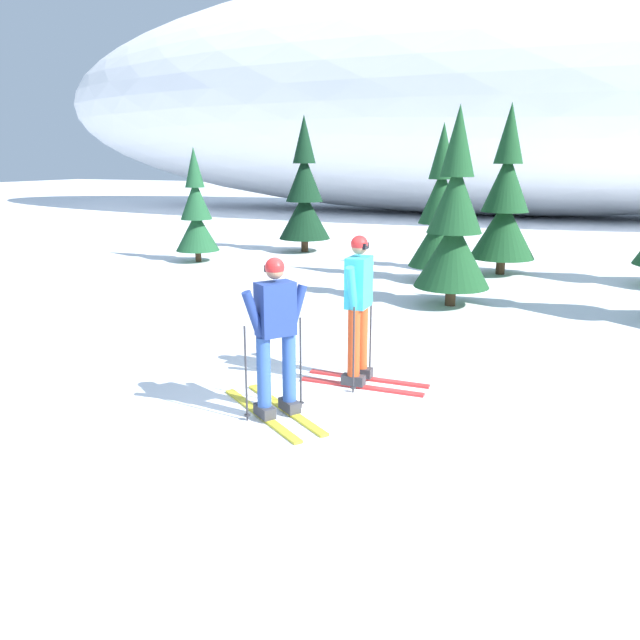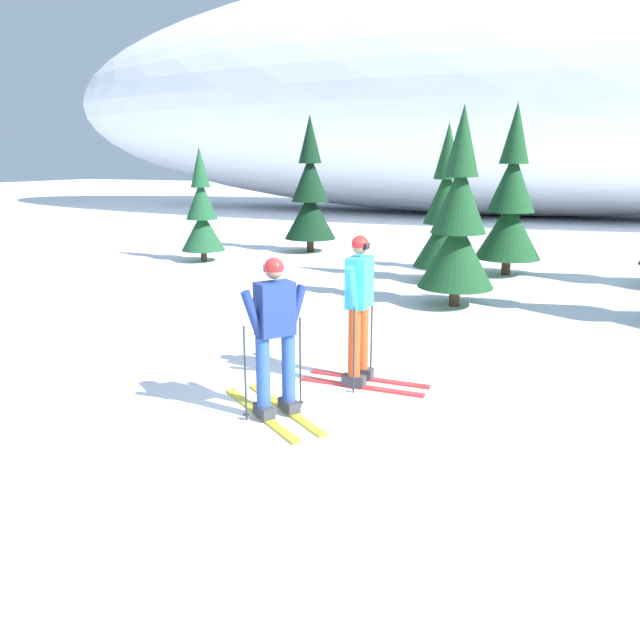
{
  "view_description": "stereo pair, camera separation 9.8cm",
  "coord_description": "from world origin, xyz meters",
  "views": [
    {
      "loc": [
        2.33,
        -5.79,
        2.74
      ],
      "look_at": [
        -0.32,
        0.56,
        0.95
      ],
      "focal_mm": 35.11,
      "sensor_mm": 36.0,
      "label": 1
    },
    {
      "loc": [
        2.42,
        -5.75,
        2.74
      ],
      "look_at": [
        -0.32,
        0.56,
        0.95
      ],
      "focal_mm": 35.11,
      "sensor_mm": 36.0,
      "label": 2
    }
  ],
  "objects": [
    {
      "name": "ground_plane",
      "position": [
        0.0,
        0.0,
        0.0
      ],
      "size": [
        120.0,
        120.0,
        0.0
      ],
      "primitive_type": "plane",
      "color": "white"
    },
    {
      "name": "skier_cyan_jacket",
      "position": [
        -0.09,
        1.22,
        0.97
      ],
      "size": [
        1.58,
        0.76,
        1.85
      ],
      "color": "red",
      "rests_on": "ground"
    },
    {
      "name": "skier_navy_jacket",
      "position": [
        -0.56,
        -0.09,
        0.91
      ],
      "size": [
        1.61,
        1.31,
        1.75
      ],
      "color": "gold",
      "rests_on": "ground"
    },
    {
      "name": "pine_tree_far_left",
      "position": [
        -7.24,
        8.51,
        1.27
      ],
      "size": [
        1.17,
        1.17,
        3.03
      ],
      "color": "#47301E",
      "rests_on": "ground"
    },
    {
      "name": "pine_tree_left",
      "position": [
        -5.32,
        11.31,
        1.65
      ],
      "size": [
        1.52,
        1.52,
        3.95
      ],
      "color": "#47301E",
      "rests_on": "ground"
    },
    {
      "name": "pine_tree_center_left",
      "position": [
        -0.63,
        8.24,
        1.46
      ],
      "size": [
        1.35,
        1.35,
        3.49
      ],
      "color": "#47301E",
      "rests_on": "ground"
    },
    {
      "name": "pine_tree_center",
      "position": [
        0.13,
        5.92,
        1.54
      ],
      "size": [
        1.42,
        1.42,
        3.68
      ],
      "color": "#47301E",
      "rests_on": "ground"
    },
    {
      "name": "pine_tree_center_right",
      "position": [
        0.59,
        9.71,
        1.67
      ],
      "size": [
        1.54,
        1.54,
        3.98
      ],
      "color": "#47301E",
      "rests_on": "ground"
    },
    {
      "name": "snow_ridge_background",
      "position": [
        -2.34,
        26.57,
        5.77
      ],
      "size": [
        49.38,
        15.35,
        11.54
      ],
      "primitive_type": "ellipsoid",
      "color": "white",
      "rests_on": "ground"
    }
  ]
}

